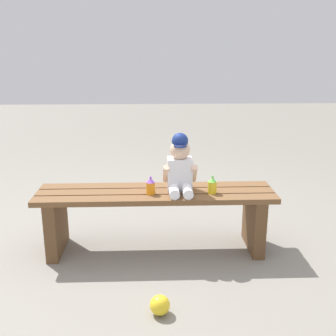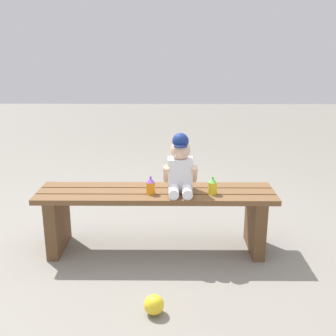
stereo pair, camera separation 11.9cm
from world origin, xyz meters
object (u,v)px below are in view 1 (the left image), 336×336
at_px(child_figure, 180,166).
at_px(toy_ball, 160,305).
at_px(park_bench, 156,210).
at_px(sippy_cup_left, 151,186).
at_px(sippy_cup_right, 212,185).

xyz_separation_m(child_figure, toy_ball, (-0.15, -0.75, -0.56)).
bearing_deg(park_bench, child_figure, -0.47).
bearing_deg(toy_ball, sippy_cup_left, 93.80).
bearing_deg(child_figure, park_bench, 179.53).
xyz_separation_m(park_bench, sippy_cup_left, (-0.03, -0.06, 0.20)).
distance_m(sippy_cup_left, toy_ball, 0.83).
bearing_deg(park_bench, sippy_cup_right, -8.73).
distance_m(child_figure, toy_ball, 0.95).
height_order(park_bench, child_figure, child_figure).
relative_size(child_figure, sippy_cup_left, 3.26).
bearing_deg(sippy_cup_right, park_bench, 171.27).
distance_m(park_bench, toy_ball, 0.79).
relative_size(child_figure, toy_ball, 3.64).
distance_m(child_figure, sippy_cup_left, 0.24).
height_order(child_figure, toy_ball, child_figure).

